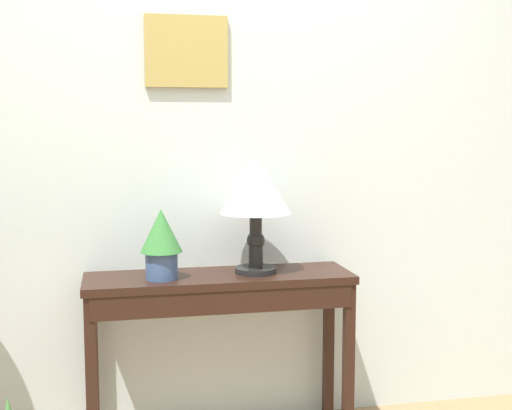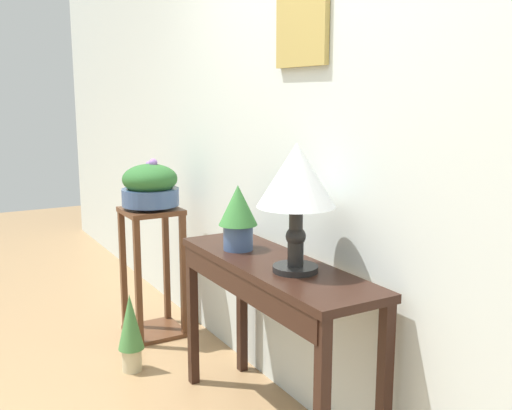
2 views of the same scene
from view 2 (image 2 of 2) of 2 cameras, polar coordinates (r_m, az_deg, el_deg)
The scene contains 7 objects.
back_wall_with_art at distance 2.55m, azimuth 7.71°, elevation 8.70°, with size 9.00×0.13×2.80m.
console_table at distance 2.57m, azimuth 1.32°, elevation -8.24°, with size 1.18×0.35×0.78m.
table_lamp at distance 2.33m, azimuth 3.94°, elevation 2.32°, with size 0.32×0.32×0.52m.
potted_plant_on_console at distance 2.70m, azimuth -1.75°, elevation -0.87°, with size 0.18×0.18×0.30m.
pedestal_stand_left at distance 3.72m, azimuth -9.95°, elevation -6.44°, with size 0.33×0.33×0.81m.
planter_bowl_wide at distance 3.60m, azimuth -10.22°, elevation 1.84°, with size 0.34×0.34×0.30m.
potted_plant_floor at distance 3.31m, azimuth -12.05°, elevation -11.70°, with size 0.14×0.14×0.44m.
Camera 2 is at (2.02, -0.16, 1.48)m, focal length 41.28 mm.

